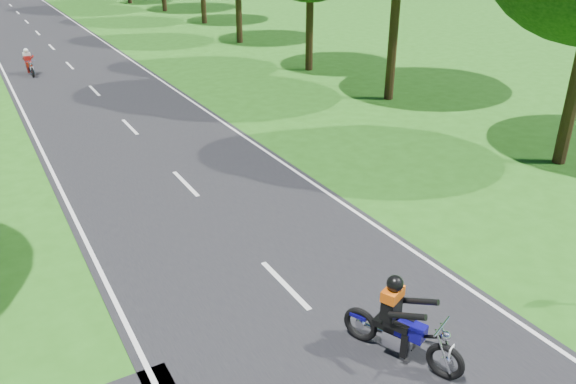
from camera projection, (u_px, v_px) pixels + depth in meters
ground at (338, 340)px, 10.40m from camera, size 160.00×160.00×0.00m
main_road at (18, 13)px, 49.59m from camera, size 7.00×140.00×0.02m
road_markings at (19, 15)px, 48.06m from camera, size 7.40×140.00×0.01m
rider_near_blue at (403, 320)px, 9.61m from camera, size 1.38×2.05×1.63m
rider_far_red at (29, 62)px, 28.57m from camera, size 0.59×1.61×1.33m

